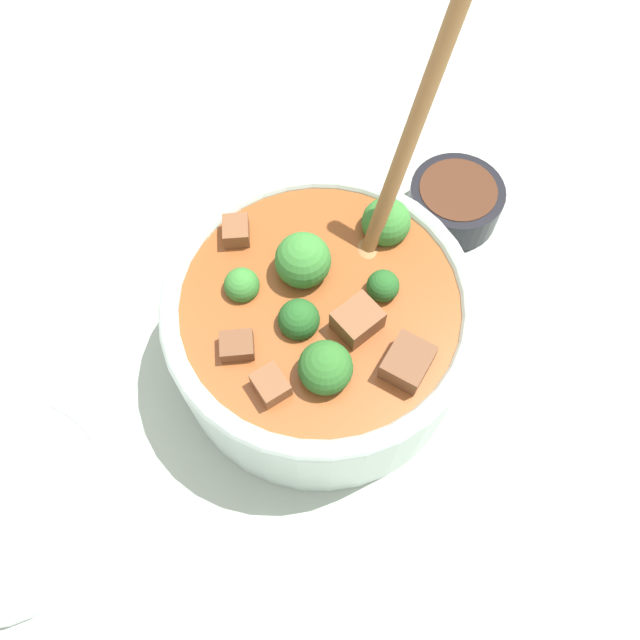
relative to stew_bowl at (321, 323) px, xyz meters
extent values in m
plane|color=#ADBCAD|center=(0.00, 0.00, -0.06)|extent=(4.00, 4.00, 0.00)
cylinder|color=#B2C6BC|center=(0.00, 0.00, -0.01)|extent=(0.25, 0.25, 0.10)
torus|color=#B2C6BC|center=(0.00, 0.00, 0.04)|extent=(0.25, 0.25, 0.02)
cylinder|color=brown|center=(0.00, 0.00, 0.01)|extent=(0.22, 0.22, 0.06)
sphere|color=#235B23|center=(-0.02, 0.02, 0.04)|extent=(0.03, 0.03, 0.03)
cylinder|color=#6B9956|center=(-0.02, 0.02, 0.02)|extent=(0.01, 0.01, 0.01)
sphere|color=#235B23|center=(0.01, -0.05, 0.05)|extent=(0.02, 0.02, 0.02)
cylinder|color=#6B9956|center=(0.01, -0.05, 0.03)|extent=(0.01, 0.01, 0.01)
sphere|color=#387F33|center=(0.01, 0.06, 0.04)|extent=(0.03, 0.03, 0.03)
cylinder|color=#6B9956|center=(0.01, 0.06, 0.02)|extent=(0.01, 0.01, 0.01)
sphere|color=#387F33|center=(0.03, 0.01, 0.05)|extent=(0.04, 0.04, 0.04)
cylinder|color=#6B9956|center=(0.03, 0.01, 0.02)|extent=(0.02, 0.02, 0.02)
sphere|color=#387F33|center=(0.06, -0.06, 0.05)|extent=(0.04, 0.04, 0.04)
cylinder|color=#6B9956|center=(0.06, -0.06, 0.02)|extent=(0.01, 0.01, 0.02)
sphere|color=#2D6B28|center=(-0.06, 0.00, 0.05)|extent=(0.04, 0.04, 0.04)
cylinder|color=#6B9956|center=(-0.06, 0.00, 0.02)|extent=(0.01, 0.01, 0.02)
cube|color=brown|center=(-0.07, 0.04, 0.04)|extent=(0.03, 0.03, 0.02)
cube|color=brown|center=(-0.04, 0.06, 0.04)|extent=(0.02, 0.02, 0.02)
cube|color=brown|center=(-0.06, -0.06, 0.04)|extent=(0.05, 0.04, 0.03)
cube|color=brown|center=(-0.02, -0.03, 0.05)|extent=(0.04, 0.04, 0.02)
cube|color=brown|center=(0.06, 0.06, 0.04)|extent=(0.02, 0.02, 0.02)
ellipsoid|color=olive|center=(0.04, -0.04, 0.03)|extent=(0.04, 0.03, 0.01)
cylinder|color=olive|center=(0.07, -0.06, 0.13)|extent=(0.07, 0.06, 0.19)
cylinder|color=black|center=(0.14, -0.14, -0.04)|extent=(0.09, 0.09, 0.04)
cylinder|color=#472819|center=(0.14, -0.14, -0.03)|extent=(0.07, 0.07, 0.01)
cylinder|color=white|center=(-0.11, 0.26, -0.06)|extent=(0.19, 0.19, 0.01)
camera|label=1|loc=(-0.22, 0.01, 0.46)|focal=35.00mm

